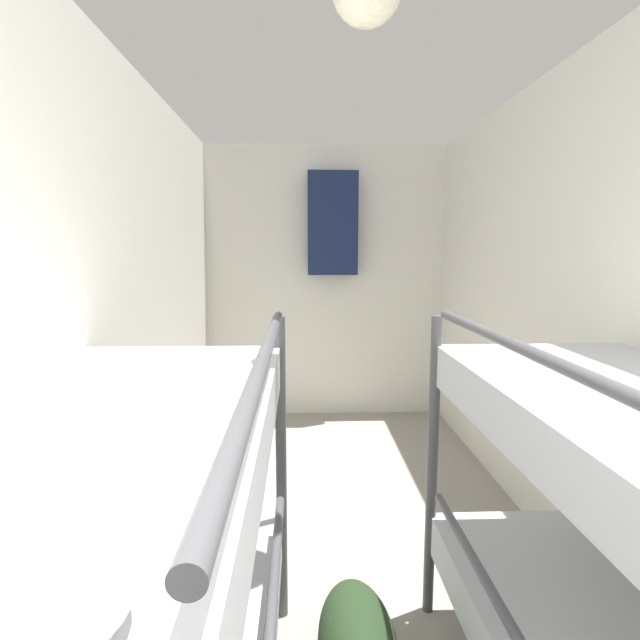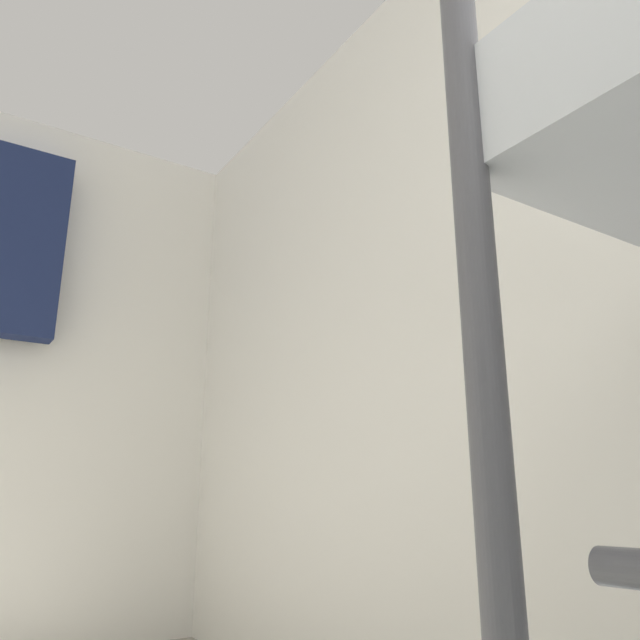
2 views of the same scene
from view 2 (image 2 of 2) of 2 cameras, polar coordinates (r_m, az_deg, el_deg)
hanging_coat at (r=3.20m, az=-26.33°, el=6.57°), size 0.44×0.12×0.90m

